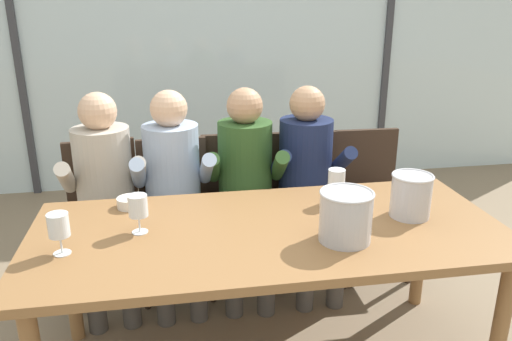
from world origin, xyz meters
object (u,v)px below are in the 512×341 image
object	(u,v)px
person_navy_polo	(308,174)
ice_bucket_primary	(411,195)
chair_right_of_center	(306,193)
wine_glass_near_bucket	(138,208)
chair_near_curtain	(104,205)
wine_glass_by_left_taster	(336,180)
person_olive_shirt	(246,178)
wine_glass_center_pour	(59,227)
dining_table	(269,242)
person_beige_jumper	(105,186)
ice_bucket_secondary	(346,215)
chair_near_window_right	(369,189)
chair_left_of_center	(174,202)
chair_center	(237,196)
person_pale_blue_shirt	(173,182)
tasting_bowl	(130,202)

from	to	relation	value
person_navy_polo	ice_bucket_primary	distance (m)	0.79
chair_right_of_center	wine_glass_near_bucket	xyz separation A→B (m)	(-0.98, -0.82, 0.32)
chair_near_curtain	wine_glass_by_left_taster	bearing A→B (deg)	-36.87
person_olive_shirt	wine_glass_center_pour	xyz separation A→B (m)	(-0.87, -0.83, 0.15)
dining_table	wine_glass_near_bucket	bearing A→B (deg)	174.96
person_navy_polo	person_beige_jumper	bearing A→B (deg)	179.76
ice_bucket_secondary	dining_table	bearing A→B (deg)	149.57
ice_bucket_primary	chair_right_of_center	bearing A→B (deg)	106.75
chair_near_window_right	ice_bucket_primary	xyz separation A→B (m)	(-0.16, -0.85, 0.31)
wine_glass_center_pour	person_beige_jumper	bearing A→B (deg)	84.90
ice_bucket_primary	person_olive_shirt	bearing A→B (deg)	132.47
chair_left_of_center	chair_center	size ratio (longest dim) A/B	1.00
person_navy_polo	chair_near_window_right	bearing A→B (deg)	15.74
chair_left_of_center	ice_bucket_primary	size ratio (longest dim) A/B	4.37
chair_right_of_center	wine_glass_by_left_taster	size ratio (longest dim) A/B	5.17
chair_left_of_center	person_pale_blue_shirt	size ratio (longest dim) A/B	0.74
person_navy_polo	wine_glass_center_pour	size ratio (longest dim) A/B	7.01
ice_bucket_secondary	chair_left_of_center	bearing A→B (deg)	124.26
person_pale_blue_shirt	ice_bucket_secondary	xyz separation A→B (m)	(0.70, -0.91, 0.14)
person_beige_jumper	person_navy_polo	bearing A→B (deg)	-5.12
person_olive_shirt	wine_glass_near_bucket	bearing A→B (deg)	-124.60
person_beige_jumper	chair_right_of_center	bearing A→B (deg)	1.22
chair_near_curtain	person_beige_jumper	distance (m)	0.24
chair_left_of_center	chair_near_window_right	bearing A→B (deg)	-0.95
chair_near_window_right	wine_glass_center_pour	distance (m)	1.97
dining_table	person_pale_blue_shirt	xyz separation A→B (m)	(-0.41, 0.74, 0.04)
chair_left_of_center	wine_glass_near_bucket	xyz separation A→B (m)	(-0.15, -0.81, 0.32)
dining_table	wine_glass_center_pour	distance (m)	0.89
person_navy_polo	wine_glass_by_left_taster	bearing A→B (deg)	-90.59
chair_left_of_center	person_olive_shirt	distance (m)	0.47
chair_near_curtain	ice_bucket_secondary	distance (m)	1.58
chair_right_of_center	wine_glass_center_pour	distance (m)	1.64
tasting_bowl	wine_glass_near_bucket	xyz separation A→B (m)	(0.06, -0.29, 0.09)
person_beige_jumper	person_olive_shirt	world-z (taller)	same
chair_near_window_right	dining_table	bearing A→B (deg)	-132.39
chair_center	ice_bucket_primary	bearing A→B (deg)	-50.29
ice_bucket_primary	tasting_bowl	size ratio (longest dim) A/B	1.64
ice_bucket_secondary	wine_glass_by_left_taster	size ratio (longest dim) A/B	1.31
chair_near_window_right	tasting_bowl	distance (m)	1.56
dining_table	ice_bucket_primary	distance (m)	0.70
chair_left_of_center	ice_bucket_secondary	bearing A→B (deg)	-56.86
chair_center	chair_near_window_right	size ratio (longest dim) A/B	1.00
chair_near_window_right	wine_glass_center_pour	bearing A→B (deg)	-149.14
person_olive_shirt	chair_near_window_right	bearing A→B (deg)	14.01
chair_left_of_center	chair_near_window_right	world-z (taller)	same
chair_center	wine_glass_by_left_taster	xyz separation A→B (m)	(0.41, -0.67, 0.32)
wine_glass_near_bucket	person_navy_polo	bearing A→B (deg)	35.87
ice_bucket_primary	ice_bucket_secondary	xyz separation A→B (m)	(-0.38, -0.18, 0.01)
chair_near_curtain	wine_glass_by_left_taster	distance (m)	1.42
person_pale_blue_shirt	tasting_bowl	xyz separation A→B (m)	(-0.21, -0.40, 0.06)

